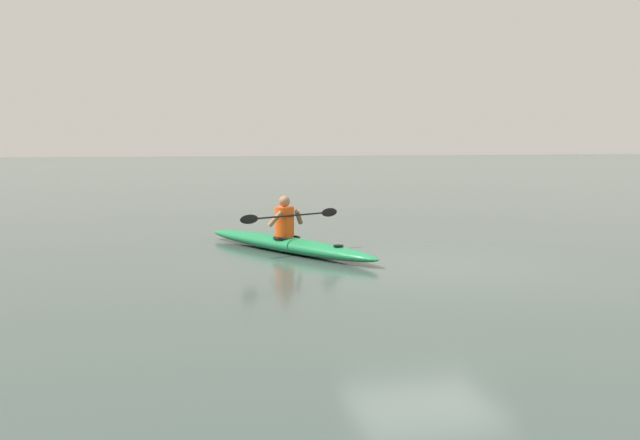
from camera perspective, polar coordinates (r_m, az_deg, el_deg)
name	(u,v)px	position (r m, az deg, el deg)	size (l,w,h in m)	color
ground_plane	(425,267)	(12.52, 8.18, -3.61)	(160.00, 160.00, 0.00)	#384742
kayak	(286,244)	(14.02, -2.65, -1.88)	(2.82, 4.67, 0.29)	#19723F
kayaker	(285,219)	(13.98, -2.72, 0.07)	(2.08, 1.11, 0.78)	#E04C14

